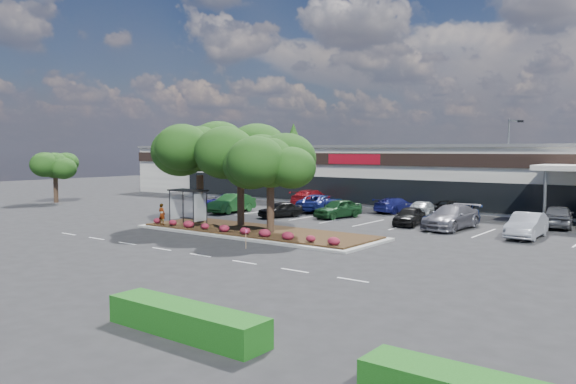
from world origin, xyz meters
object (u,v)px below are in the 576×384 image
Objects in this scene: light_pole at (509,174)px; car_0 at (225,202)px; survey_stake at (246,237)px; car_1 at (232,203)px.

car_0 is at bearing -153.34° from light_pole.
survey_stake is at bearing -27.18° from car_0.
light_pole reaches higher than car_1.
light_pole reaches higher than survey_stake.
light_pole reaches higher than car_0.
light_pole is 1.56× the size of car_0.
light_pole is at bearing 27.74° from car_1.
light_pole is at bearing 42.58° from car_0.
car_0 is 1.05× the size of car_1.
light_pole is 24.59m from car_1.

